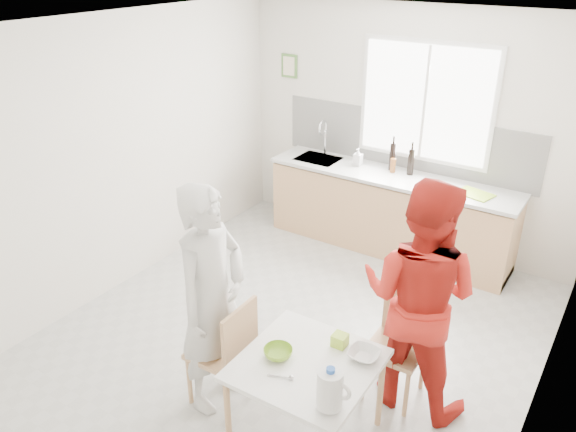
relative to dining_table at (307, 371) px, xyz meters
name	(u,v)px	position (x,y,z in m)	size (l,w,h in m)	color
ground	(297,333)	(-0.71, 0.99, -0.61)	(4.50, 4.50, 0.00)	#B7B7B2
room_shell	(298,165)	(-0.71, 0.99, 1.03)	(4.50, 4.50, 4.50)	silver
window	(426,102)	(-0.51, 3.22, 1.09)	(1.50, 0.06, 1.30)	white
backsplash	(404,141)	(-0.71, 3.23, 0.61)	(3.00, 0.02, 0.65)	white
picture_frame	(289,66)	(-2.26, 3.22, 1.29)	(0.22, 0.03, 0.28)	#4F7E39
kitchen_counter	(388,215)	(-0.71, 2.94, -0.19)	(2.84, 0.64, 1.37)	tan
dining_table	(307,371)	(0.00, 0.00, 0.00)	(0.90, 0.90, 0.68)	white
chair_left	(228,349)	(-0.68, -0.01, -0.11)	(0.43, 0.43, 0.91)	tan
chair_far	(400,338)	(0.33, 0.82, -0.12)	(0.42, 0.42, 0.89)	tan
person_white	(212,300)	(-0.80, -0.02, 0.29)	(0.66, 0.43, 1.80)	silver
person_red	(419,297)	(0.45, 0.81, 0.31)	(0.90, 0.70, 1.84)	red
bowl_green	(278,353)	(-0.20, -0.05, 0.10)	(0.20, 0.20, 0.06)	#7FB429
bowl_white	(364,355)	(0.29, 0.26, 0.10)	(0.21, 0.21, 0.05)	silver
milk_jug	(331,389)	(0.33, -0.27, 0.22)	(0.22, 0.16, 0.28)	white
green_box	(340,340)	(0.09, 0.28, 0.12)	(0.10, 0.10, 0.09)	#A7D631
spoon	(279,376)	(-0.08, -0.22, 0.08)	(0.01, 0.01, 0.16)	#A5A5AA
cutting_board	(475,194)	(0.23, 2.89, 0.31)	(0.35, 0.25, 0.01)	#9BC72E
wine_bottle_a	(392,156)	(-0.77, 3.07, 0.47)	(0.07, 0.07, 0.32)	black
wine_bottle_b	(411,162)	(-0.54, 3.05, 0.46)	(0.07, 0.07, 0.30)	black
jar_amber	(393,165)	(-0.73, 3.01, 0.39)	(0.06, 0.06, 0.16)	brown
soap_bottle	(358,157)	(-1.16, 3.00, 0.41)	(0.09, 0.09, 0.20)	#999999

